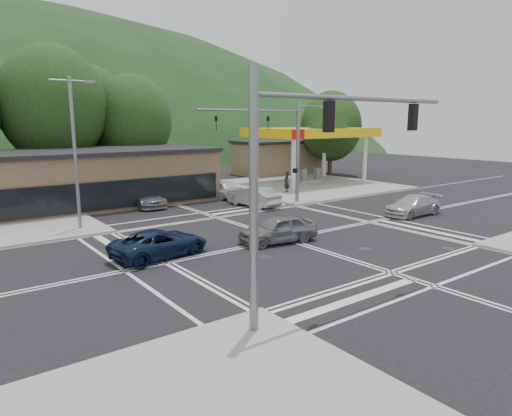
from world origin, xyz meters
TOP-DOWN VIEW (x-y plane):
  - ground at (0.00, 0.00)m, footprint 120.00×120.00m
  - sidewalk_ne at (15.00, 15.00)m, footprint 16.00×16.00m
  - gas_station_canopy at (16.99, 15.99)m, footprint 12.32×8.34m
  - convenience_store at (20.00, 25.00)m, footprint 10.00×6.00m
  - commercial_row at (-8.00, 17.00)m, footprint 24.00×8.00m
  - hill_north at (0.00, 90.00)m, footprint 252.00×126.00m
  - tree_n_b at (-6.00, 24.00)m, footprint 9.00×9.00m
  - tree_n_c at (1.00, 24.00)m, footprint 7.60×7.60m
  - tree_n_e at (-2.00, 28.00)m, footprint 8.40×8.40m
  - tree_ne at (24.00, 20.00)m, footprint 7.20×7.20m
  - streetlight_nw at (-8.44, 9.00)m, footprint 2.50×0.25m
  - signal_mast_ne at (6.95, 8.20)m, footprint 11.65×0.30m
  - signal_mast_sw at (-6.39, -8.20)m, footprint 9.14×0.28m
  - car_blue_west at (-7.00, 1.05)m, footprint 5.11×2.95m
  - car_grey_center at (-0.75, -0.30)m, footprint 4.56×2.39m
  - car_silver_east at (11.37, -0.30)m, footprint 4.73×1.93m
  - car_queue_a at (4.50, 9.00)m, footprint 2.09×4.73m
  - car_queue_b at (4.64, 14.00)m, footprint 2.06×4.63m
  - car_northbound at (-2.18, 13.98)m, footprint 2.37×5.08m
  - pedestrian at (10.46, 12.15)m, footprint 0.80×0.68m

SIDE VIEW (x-z plane):
  - ground at x=0.00m, z-range 0.00..0.00m
  - hill_north at x=0.00m, z-range -70.00..70.00m
  - sidewalk_ne at x=15.00m, z-range 0.00..0.15m
  - car_blue_west at x=-7.00m, z-range 0.00..1.34m
  - car_silver_east at x=11.37m, z-range 0.00..1.37m
  - car_northbound at x=-2.18m, z-range 0.00..1.44m
  - car_grey_center at x=-0.75m, z-range 0.00..1.48m
  - car_queue_a at x=4.50m, z-range 0.00..1.51m
  - car_queue_b at x=4.64m, z-range 0.00..1.55m
  - pedestrian at x=10.46m, z-range 0.15..2.02m
  - convenience_store at x=20.00m, z-range 0.00..3.80m
  - commercial_row at x=-8.00m, z-range 0.00..4.00m
  - gas_station_canopy at x=16.99m, z-range 2.17..7.92m
  - streetlight_nw at x=-8.44m, z-range 0.55..9.55m
  - signal_mast_ne at x=6.95m, z-range 1.07..9.07m
  - signal_mast_sw at x=-6.39m, z-range 1.12..9.12m
  - tree_ne at x=24.00m, z-range 0.85..10.84m
  - tree_n_c at x=1.00m, z-range 1.06..11.93m
  - tree_n_e at x=-2.00m, z-range 1.15..13.13m
  - tree_n_b at x=-6.00m, z-range 1.30..14.28m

